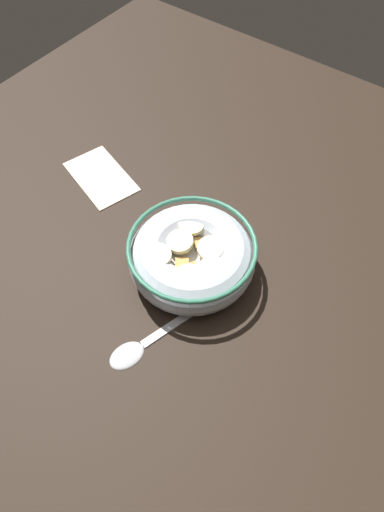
{
  "coord_description": "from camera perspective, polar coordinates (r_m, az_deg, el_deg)",
  "views": [
    {
      "loc": [
        -20.01,
        27.07,
        51.49
      ],
      "look_at": [
        0.0,
        0.0,
        3.0
      ],
      "focal_mm": 33.02,
      "sensor_mm": 36.0,
      "label": 1
    }
  ],
  "objects": [
    {
      "name": "cereal_bowl",
      "position": [
        0.59,
        0.02,
        -0.04
      ],
      "size": [
        16.16,
        16.16,
        5.43
      ],
      "color": "#B2BCC6",
      "rests_on": "ground_plane"
    },
    {
      "name": "spoon",
      "position": [
        0.56,
        -5.92,
        -10.49
      ],
      "size": [
        6.56,
        16.06,
        0.8
      ],
      "color": "#B7B7BC",
      "rests_on": "ground_plane"
    },
    {
      "name": "folded_napkin",
      "position": [
        0.73,
        -10.98,
        9.45
      ],
      "size": [
        13.22,
        10.21,
        0.3
      ],
      "primitive_type": "cube",
      "rotation": [
        0.0,
        0.0,
        -0.31
      ],
      "color": "beige",
      "rests_on": "ground_plane"
    },
    {
      "name": "ground_plane",
      "position": [
        0.62,
        0.0,
        -2.1
      ],
      "size": [
        102.3,
        102.3,
        2.0
      ],
      "primitive_type": "cube",
      "color": "black"
    }
  ]
}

